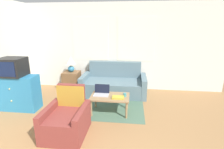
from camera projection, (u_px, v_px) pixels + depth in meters
wall_back at (115, 47)px, 5.31m from camera, size 6.49×0.06×2.60m
rug at (113, 102)px, 4.60m from camera, size 1.57×2.02×0.01m
couch at (114, 85)px, 5.15m from camera, size 1.85×0.92×0.89m
armchair at (67, 120)px, 3.22m from camera, size 0.73×0.83×0.85m
tv_dresser at (16, 92)px, 4.13m from camera, size 1.03×0.43×0.83m
television at (12, 67)px, 3.96m from camera, size 0.54×0.47×0.42m
side_table at (72, 81)px, 5.41m from camera, size 0.48×0.48×0.57m
table_lamp at (71, 63)px, 5.26m from camera, size 0.28×0.28×0.46m
coffee_table at (110, 98)px, 3.96m from camera, size 0.87×0.56×0.40m
laptop at (102, 93)px, 4.01m from camera, size 0.34×0.26×0.22m
cup_navy at (125, 95)px, 3.91m from camera, size 0.07×0.07×0.08m
book_red at (118, 97)px, 3.83m from camera, size 0.26×0.18×0.04m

